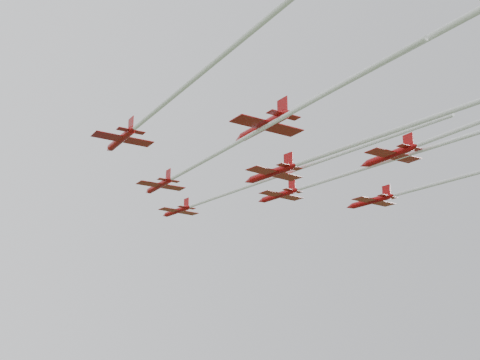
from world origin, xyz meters
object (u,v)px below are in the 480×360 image
jet_row2_left (209,158)px  jet_row3_right (417,189)px  jet_lead (236,191)px  jet_row4_right (451,132)px  jet_row3_left (171,98)px  jet_row3_mid (344,148)px  jet_row4_left (353,78)px  jet_row2_right (317,183)px

jet_row2_left → jet_row3_right: bearing=-5.8°
jet_lead → jet_row3_right: bearing=-43.3°
jet_row2_left → jet_row4_right: jet_row4_right is taller
jet_row3_left → jet_row4_right: jet_row4_right is taller
jet_row2_left → jet_row3_mid: (13.31, -13.09, 0.25)m
jet_row4_left → jet_lead: bearing=72.7°
jet_row3_mid → jet_row4_left: jet_row4_left is taller
jet_row2_left → jet_row4_left: bearing=-88.2°
jet_row2_right → jet_row3_right: (10.81, -12.63, -2.30)m
jet_row2_right → jet_row3_left: size_ratio=0.79×
jet_row3_right → jet_row3_left: bearing=-174.9°
jet_row4_left → jet_row4_right: 26.67m
jet_row3_left → jet_row3_right: (49.33, 6.44, -1.66)m
jet_row3_mid → jet_row3_left: bearing=170.7°
jet_row3_mid → jet_row4_left: 20.21m
jet_row2_left → jet_row4_right: 33.26m
jet_lead → jet_row2_left: 20.04m
jet_lead → jet_row4_right: bearing=-75.7°
jet_row2_left → jet_row3_mid: jet_row3_mid is taller
jet_lead → jet_row3_left: bearing=-139.2°
jet_row3_mid → jet_row4_right: (12.37, -7.88, 2.35)m
jet_row4_left → jet_row4_right: bearing=16.8°
jet_row3_left → jet_row2_right: bearing=28.5°
jet_row2_left → jet_row3_left: jet_row3_left is taller
jet_row2_right → jet_row3_mid: 24.92m
jet_row3_mid → jet_row4_right: size_ratio=1.16×
jet_lead → jet_row3_left: jet_row3_left is taller
jet_row3_right → jet_row4_right: jet_row4_right is taller
jet_row3_mid → jet_row3_right: size_ratio=1.26×
jet_row2_left → jet_row2_right: 27.94m
jet_lead → jet_row4_left: 44.98m
jet_row2_right → jet_row3_left: 42.99m
jet_row3_right → jet_lead: bearing=138.5°
jet_lead → jet_row2_left: (-13.92, -14.40, -0.78)m
jet_row3_mid → jet_row4_right: jet_row4_right is taller
jet_row2_left → jet_row3_mid: size_ratio=1.00×
jet_row3_mid → jet_row3_right: bearing=13.7°
jet_row2_right → jet_row3_right: 16.79m
jet_row3_left → jet_row4_left: (11.97, -17.15, -1.28)m
jet_row3_left → jet_row4_right: bearing=-12.4°
jet_row2_right → jet_row4_right: size_ratio=0.92×
jet_row4_left → jet_row4_right: (25.54, 7.45, 1.94)m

